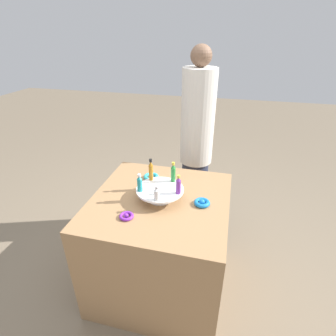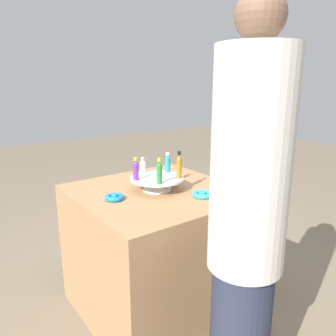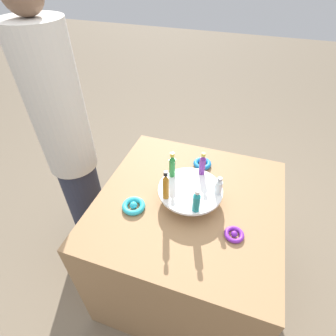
{
  "view_description": "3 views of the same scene",
  "coord_description": "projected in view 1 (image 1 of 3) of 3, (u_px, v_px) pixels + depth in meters",
  "views": [
    {
      "loc": [
        1.29,
        0.37,
        1.65
      ],
      "look_at": [
        -0.12,
        0.02,
        0.88
      ],
      "focal_mm": 28.0,
      "sensor_mm": 36.0,
      "label": 1
    },
    {
      "loc": [
        -1.4,
        0.96,
        1.3
      ],
      "look_at": [
        -0.13,
        0.02,
        0.88
      ],
      "focal_mm": 35.0,
      "sensor_mm": 36.0,
      "label": 2
    },
    {
      "loc": [
        0.17,
        -0.81,
        1.64
      ],
      "look_at": [
        -0.11,
        0.02,
        0.88
      ],
      "focal_mm": 28.0,
      "sensor_mm": 36.0,
      "label": 3
    }
  ],
  "objects": [
    {
      "name": "bottle_green",
      "position": [
        173.0,
        173.0,
        1.64
      ],
      "size": [
        0.03,
        0.03,
        0.13
      ],
      "color": "#288438",
      "rests_on": "display_stand"
    },
    {
      "name": "ribbon_bow_blue",
      "position": [
        202.0,
        203.0,
        1.56
      ],
      "size": [
        0.1,
        0.1,
        0.04
      ],
      "color": "blue",
      "rests_on": "party_table"
    },
    {
      "name": "ribbon_bow_purple",
      "position": [
        126.0,
        216.0,
        1.45
      ],
      "size": [
        0.08,
        0.08,
        0.03
      ],
      "color": "purple",
      "rests_on": "party_table"
    },
    {
      "name": "display_stand",
      "position": [
        160.0,
        192.0,
        1.6
      ],
      "size": [
        0.29,
        0.29,
        0.07
      ],
      "color": "white",
      "rests_on": "party_table"
    },
    {
      "name": "bottle_purple",
      "position": [
        178.0,
        185.0,
        1.52
      ],
      "size": [
        0.03,
        0.03,
        0.12
      ],
      "color": "#702D93",
      "rests_on": "display_stand"
    },
    {
      "name": "ground_plane",
      "position": [
        161.0,
        279.0,
        1.96
      ],
      "size": [
        12.0,
        12.0,
        0.0
      ],
      "primitive_type": "plane",
      "color": "#756651"
    },
    {
      "name": "party_table",
      "position": [
        161.0,
        242.0,
        1.79
      ],
      "size": [
        0.84,
        0.84,
        0.73
      ],
      "color": "#9E754C",
      "rests_on": "ground_plane"
    },
    {
      "name": "bottle_clear",
      "position": [
        157.0,
        194.0,
        1.46
      ],
      "size": [
        0.03,
        0.03,
        0.09
      ],
      "color": "silver",
      "rests_on": "display_stand"
    },
    {
      "name": "person_figure",
      "position": [
        196.0,
        146.0,
        2.18
      ],
      "size": [
        0.27,
        0.27,
        1.57
      ],
      "rotation": [
        0.0,
        0.0,
        -0.16
      ],
      "color": "#282D42",
      "rests_on": "ground_plane"
    },
    {
      "name": "ribbon_bow_teal",
      "position": [
        151.0,
        177.0,
        1.84
      ],
      "size": [
        0.1,
        0.1,
        0.03
      ],
      "color": "#2DB7CC",
      "rests_on": "party_table"
    },
    {
      "name": "bottle_amber",
      "position": [
        151.0,
        170.0,
        1.65
      ],
      "size": [
        0.03,
        0.03,
        0.15
      ],
      "color": "#AD6B19",
      "rests_on": "display_stand"
    },
    {
      "name": "bottle_teal",
      "position": [
        140.0,
        183.0,
        1.54
      ],
      "size": [
        0.03,
        0.03,
        0.11
      ],
      "color": "teal",
      "rests_on": "display_stand"
    }
  ]
}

